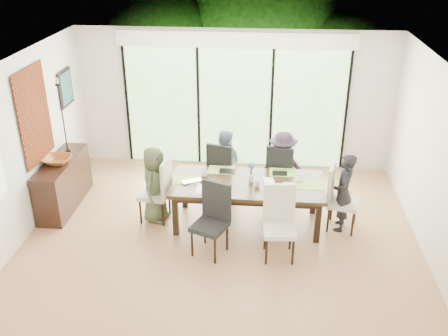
# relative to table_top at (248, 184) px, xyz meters

# --- Properties ---
(floor) EXTENTS (6.00, 5.00, 0.01)m
(floor) POSITION_rel_table_top_xyz_m (-0.37, -0.30, -0.71)
(floor) COLOR #91583A
(floor) RESTS_ON ground
(ceiling) EXTENTS (6.00, 5.00, 0.01)m
(ceiling) POSITION_rel_table_top_xyz_m (-0.37, -0.30, 2.00)
(ceiling) COLOR white
(ceiling) RESTS_ON wall_back
(wall_back) EXTENTS (6.00, 0.02, 2.70)m
(wall_back) POSITION_rel_table_top_xyz_m (-0.37, 2.21, 0.64)
(wall_back) COLOR silver
(wall_back) RESTS_ON floor
(wall_front) EXTENTS (6.00, 0.02, 2.70)m
(wall_front) POSITION_rel_table_top_xyz_m (-0.37, -2.81, 0.64)
(wall_front) COLOR beige
(wall_front) RESTS_ON floor
(wall_left) EXTENTS (0.02, 5.00, 2.70)m
(wall_left) POSITION_rel_table_top_xyz_m (-3.38, -0.30, 0.64)
(wall_left) COLOR white
(wall_left) RESTS_ON floor
(wall_right) EXTENTS (0.02, 5.00, 2.70)m
(wall_right) POSITION_rel_table_top_xyz_m (2.64, -0.30, 0.64)
(wall_right) COLOR silver
(wall_right) RESTS_ON floor
(glass_doors) EXTENTS (4.20, 0.02, 2.30)m
(glass_doors) POSITION_rel_table_top_xyz_m (-0.37, 2.17, 0.49)
(glass_doors) COLOR #598C3F
(glass_doors) RESTS_ON wall_back
(blinds_header) EXTENTS (4.40, 0.06, 0.28)m
(blinds_header) POSITION_rel_table_top_xyz_m (-0.37, 2.16, 1.79)
(blinds_header) COLOR white
(blinds_header) RESTS_ON wall_back
(mullion_a) EXTENTS (0.05, 0.04, 2.30)m
(mullion_a) POSITION_rel_table_top_xyz_m (-2.47, 2.16, 0.49)
(mullion_a) COLOR black
(mullion_a) RESTS_ON wall_back
(mullion_b) EXTENTS (0.05, 0.04, 2.30)m
(mullion_b) POSITION_rel_table_top_xyz_m (-1.07, 2.16, 0.49)
(mullion_b) COLOR black
(mullion_b) RESTS_ON wall_back
(mullion_c) EXTENTS (0.05, 0.04, 2.30)m
(mullion_c) POSITION_rel_table_top_xyz_m (0.33, 2.16, 0.49)
(mullion_c) COLOR black
(mullion_c) RESTS_ON wall_back
(mullion_d) EXTENTS (0.05, 0.04, 2.30)m
(mullion_d) POSITION_rel_table_top_xyz_m (1.73, 2.16, 0.49)
(mullion_d) COLOR black
(mullion_d) RESTS_ON wall_back
(deck) EXTENTS (6.00, 1.80, 0.10)m
(deck) POSITION_rel_table_top_xyz_m (-0.37, 3.10, -0.76)
(deck) COLOR brown
(deck) RESTS_ON ground
(rail_top) EXTENTS (6.00, 0.08, 0.06)m
(rail_top) POSITION_rel_table_top_xyz_m (-0.37, 3.90, -0.16)
(rail_top) COLOR #4E3121
(rail_top) RESTS_ON deck
(foliage_left) EXTENTS (3.20, 3.20, 3.20)m
(foliage_left) POSITION_rel_table_top_xyz_m (-2.17, 4.90, 0.73)
(foliage_left) COLOR #14380F
(foliage_left) RESTS_ON ground
(foliage_mid) EXTENTS (4.00, 4.00, 4.00)m
(foliage_mid) POSITION_rel_table_top_xyz_m (0.03, 5.50, 1.09)
(foliage_mid) COLOR #14380F
(foliage_mid) RESTS_ON ground
(foliage_right) EXTENTS (2.80, 2.80, 2.80)m
(foliage_right) POSITION_rel_table_top_xyz_m (1.83, 4.70, 0.55)
(foliage_right) COLOR #14380F
(foliage_right) RESTS_ON ground
(foliage_far) EXTENTS (3.60, 3.60, 3.60)m
(foliage_far) POSITION_rel_table_top_xyz_m (-0.97, 6.20, 0.91)
(foliage_far) COLOR #14380F
(foliage_far) RESTS_ON ground
(table_top) EXTENTS (2.37, 1.08, 0.06)m
(table_top) POSITION_rel_table_top_xyz_m (0.00, 0.00, 0.00)
(table_top) COLOR black
(table_top) RESTS_ON floor
(table_apron) EXTENTS (2.17, 0.89, 0.10)m
(table_apron) POSITION_rel_table_top_xyz_m (0.00, 0.00, -0.09)
(table_apron) COLOR black
(table_apron) RESTS_ON floor
(table_leg_fl) EXTENTS (0.09, 0.09, 0.68)m
(table_leg_fl) POSITION_rel_table_top_xyz_m (-1.08, -0.43, -0.37)
(table_leg_fl) COLOR black
(table_leg_fl) RESTS_ON floor
(table_leg_fr) EXTENTS (0.09, 0.09, 0.68)m
(table_leg_fr) POSITION_rel_table_top_xyz_m (1.08, -0.43, -0.37)
(table_leg_fr) COLOR black
(table_leg_fr) RESTS_ON floor
(table_leg_bl) EXTENTS (0.09, 0.09, 0.68)m
(table_leg_bl) POSITION_rel_table_top_xyz_m (-1.08, 0.43, -0.37)
(table_leg_bl) COLOR black
(table_leg_bl) RESTS_ON floor
(table_leg_br) EXTENTS (0.09, 0.09, 0.68)m
(table_leg_br) POSITION_rel_table_top_xyz_m (1.08, 0.43, -0.37)
(table_leg_br) COLOR black
(table_leg_br) RESTS_ON floor
(chair_left_end) EXTENTS (0.49, 0.49, 1.08)m
(chair_left_end) POSITION_rel_table_top_xyz_m (-1.50, 0.00, -0.17)
(chair_left_end) COLOR beige
(chair_left_end) RESTS_ON floor
(chair_right_end) EXTENTS (0.55, 0.55, 1.08)m
(chair_right_end) POSITION_rel_table_top_xyz_m (1.50, 0.00, -0.17)
(chair_right_end) COLOR beige
(chair_right_end) RESTS_ON floor
(chair_far_left) EXTENTS (0.56, 0.56, 1.08)m
(chair_far_left) POSITION_rel_table_top_xyz_m (-0.45, 0.85, -0.17)
(chair_far_left) COLOR black
(chair_far_left) RESTS_ON floor
(chair_far_right) EXTENTS (0.55, 0.55, 1.08)m
(chair_far_right) POSITION_rel_table_top_xyz_m (0.55, 0.85, -0.17)
(chair_far_right) COLOR black
(chair_far_right) RESTS_ON floor
(chair_near_left) EXTENTS (0.59, 0.59, 1.08)m
(chair_near_left) POSITION_rel_table_top_xyz_m (-0.50, -0.87, -0.17)
(chair_near_left) COLOR black
(chair_near_left) RESTS_ON floor
(chair_near_right) EXTENTS (0.49, 0.49, 1.08)m
(chair_near_right) POSITION_rel_table_top_xyz_m (0.50, -0.87, -0.17)
(chair_near_right) COLOR silver
(chair_near_right) RESTS_ON floor
(person_left_end) EXTENTS (0.49, 0.66, 1.27)m
(person_left_end) POSITION_rel_table_top_xyz_m (-1.48, 0.00, -0.07)
(person_left_end) COLOR #414D33
(person_left_end) RESTS_ON floor
(person_right_end) EXTENTS (0.47, 0.65, 1.27)m
(person_right_end) POSITION_rel_table_top_xyz_m (1.48, 0.00, -0.07)
(person_right_end) COLOR black
(person_right_end) RESTS_ON floor
(person_far_left) EXTENTS (0.62, 0.42, 1.27)m
(person_far_left) POSITION_rel_table_top_xyz_m (-0.45, 0.83, -0.07)
(person_far_left) COLOR slate
(person_far_left) RESTS_ON floor
(person_far_right) EXTENTS (0.60, 0.39, 1.27)m
(person_far_right) POSITION_rel_table_top_xyz_m (0.55, 0.83, -0.07)
(person_far_right) COLOR #2C2233
(person_far_right) RESTS_ON floor
(placemat_left) EXTENTS (0.43, 0.32, 0.01)m
(placemat_left) POSITION_rel_table_top_xyz_m (-0.95, 0.00, 0.03)
(placemat_left) COLOR #8BAE3E
(placemat_left) RESTS_ON table_top
(placemat_right) EXTENTS (0.43, 0.32, 0.01)m
(placemat_right) POSITION_rel_table_top_xyz_m (0.95, 0.00, 0.03)
(placemat_right) COLOR #8CBF44
(placemat_right) RESTS_ON table_top
(placemat_far_l) EXTENTS (0.43, 0.32, 0.01)m
(placemat_far_l) POSITION_rel_table_top_xyz_m (-0.45, 0.40, 0.03)
(placemat_far_l) COLOR #93BD43
(placemat_far_l) RESTS_ON table_top
(placemat_far_r) EXTENTS (0.43, 0.32, 0.01)m
(placemat_far_r) POSITION_rel_table_top_xyz_m (0.55, 0.40, 0.03)
(placemat_far_r) COLOR #7DB440
(placemat_far_r) RESTS_ON table_top
(placemat_paper) EXTENTS (0.43, 0.32, 0.01)m
(placemat_paper) POSITION_rel_table_top_xyz_m (-0.55, -0.30, 0.03)
(placemat_paper) COLOR white
(placemat_paper) RESTS_ON table_top
(tablet_far_l) EXTENTS (0.26, 0.18, 0.01)m
(tablet_far_l) POSITION_rel_table_top_xyz_m (-0.35, 0.35, 0.04)
(tablet_far_l) COLOR black
(tablet_far_l) RESTS_ON table_top
(tablet_far_r) EXTENTS (0.24, 0.17, 0.01)m
(tablet_far_r) POSITION_rel_table_top_xyz_m (0.50, 0.35, 0.04)
(tablet_far_r) COLOR black
(tablet_far_r) RESTS_ON table_top
(papers) EXTENTS (0.30, 0.22, 0.00)m
(papers) POSITION_rel_table_top_xyz_m (0.70, -0.05, 0.03)
(papers) COLOR white
(papers) RESTS_ON table_top
(platter_base) EXTENTS (0.26, 0.26, 0.02)m
(platter_base) POSITION_rel_table_top_xyz_m (-0.55, -0.30, 0.05)
(platter_base) COLOR white
(platter_base) RESTS_ON table_top
(platter_snacks) EXTENTS (0.20, 0.20, 0.01)m
(platter_snacks) POSITION_rel_table_top_xyz_m (-0.55, -0.30, 0.07)
(platter_snacks) COLOR orange
(platter_snacks) RESTS_ON table_top
(vase) EXTENTS (0.08, 0.08, 0.12)m
(vase) POSITION_rel_table_top_xyz_m (0.05, 0.05, 0.09)
(vase) COLOR silver
(vase) RESTS_ON table_top
(hyacinth_stems) EXTENTS (0.04, 0.04, 0.16)m
(hyacinth_stems) POSITION_rel_table_top_xyz_m (0.05, 0.05, 0.21)
(hyacinth_stems) COLOR #337226
(hyacinth_stems) RESTS_ON table_top
(hyacinth_blooms) EXTENTS (0.11, 0.11, 0.11)m
(hyacinth_blooms) POSITION_rel_table_top_xyz_m (0.05, 0.05, 0.31)
(hyacinth_blooms) COLOR #545AD3
(hyacinth_blooms) RESTS_ON table_top
(laptop) EXTENTS (0.39, 0.34, 0.03)m
(laptop) POSITION_rel_table_top_xyz_m (-0.85, -0.10, 0.04)
(laptop) COLOR silver
(laptop) RESTS_ON table_top
(cup_a) EXTENTS (0.16, 0.16, 0.09)m
(cup_a) POSITION_rel_table_top_xyz_m (-0.70, 0.15, 0.08)
(cup_a) COLOR white
(cup_a) RESTS_ON table_top
(cup_b) EXTENTS (0.11, 0.11, 0.09)m
(cup_b) POSITION_rel_table_top_xyz_m (0.15, -0.10, 0.07)
(cup_b) COLOR white
(cup_b) RESTS_ON table_top
(cup_c) EXTENTS (0.17, 0.17, 0.09)m
(cup_c) POSITION_rel_table_top_xyz_m (0.80, 0.10, 0.08)
(cup_c) COLOR white
(cup_c) RESTS_ON table_top
(book) EXTENTS (0.20, 0.25, 0.02)m
(book) POSITION_rel_table_top_xyz_m (0.25, 0.05, 0.04)
(book) COLOR white
(book) RESTS_ON table_top
(sideboard) EXTENTS (0.42, 1.51, 0.85)m
(sideboard) POSITION_rel_table_top_xyz_m (-3.13, 0.29, -0.29)
(sideboard) COLOR black
(sideboard) RESTS_ON floor
(bowl) EXTENTS (0.45, 0.45, 0.11)m
(bowl) POSITION_rel_table_top_xyz_m (-3.13, 0.19, 0.19)
(bowl) COLOR brown
(bowl) RESTS_ON sideboard
(candlestick_base) EXTENTS (0.09, 0.09, 0.04)m
(candlestick_base) POSITION_rel_table_top_xyz_m (-3.13, 0.64, 0.16)
(candlestick_base) COLOR black
(candlestick_base) RESTS_ON sideboard
(candlestick_shaft) EXTENTS (0.02, 0.02, 1.18)m
(candlestick_shaft) POSITION_rel_table_top_xyz_m (-3.13, 0.64, 0.75)
(candlestick_shaft) COLOR black
(candlestick_shaft) RESTS_ON sideboard
(candlestick_pan) EXTENTS (0.09, 0.09, 0.03)m
(candlestick_pan) POSITION_rel_table_top_xyz_m (-3.13, 0.64, 1.33)
(candlestick_pan) COLOR black
(candlestick_pan) RESTS_ON sideboard
(candle) EXTENTS (0.03, 0.03, 0.09)m
(candle) POSITION_rel_table_top_xyz_m (-3.13, 0.64, 1.39)
(candle) COLOR silver
(candle) RESTS_ON sideboard
(tapestry) EXTENTS (0.02, 1.00, 1.50)m
(tapestry) POSITION_rel_table_top_xyz_m (-3.34, 0.10, 0.99)
(tapestry) COLOR maroon
(tapestry) RESTS_ON wall_left
(art_frame) EXTENTS (0.03, 0.55, 0.65)m
(art_frame) POSITION_rel_table_top_xyz_m (-3.34, 1.40, 1.04)
(art_frame) COLOR black
(art_frame) RESTS_ON wall_left
(art_canvas) EXTENTS (0.01, 0.45, 0.55)m
(art_canvas) POSITION_rel_table_top_xyz_m (-3.32, 1.40, 1.04)
(art_canvas) COLOR #18434E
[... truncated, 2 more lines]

